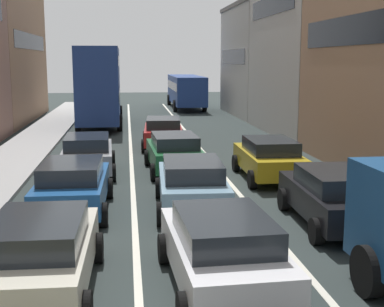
{
  "coord_description": "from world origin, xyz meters",
  "views": [
    {
      "loc": [
        -1.84,
        -3.18,
        4.25
      ],
      "look_at": [
        0.0,
        12.0,
        1.6
      ],
      "focal_mm": 50.33,
      "sensor_mm": 36.0,
      "label": 1
    }
  ],
  "objects_px": {
    "sedan_centre_lane_second": "(222,249)",
    "sedan_left_lane_third": "(73,185)",
    "coupe_centre_lane_fourth": "(174,152)",
    "sedan_left_lane_fourth": "(88,153)",
    "sedan_right_lane_behind_truck": "(334,196)",
    "bus_mid_queue_primary": "(100,82)",
    "bus_far_queue_secondary": "(186,89)",
    "wagon_right_lane_far": "(269,158)",
    "wagon_left_lane_second": "(40,253)",
    "hatchback_centre_lane_third": "(192,183)",
    "sedan_centre_lane_fifth": "(163,132)"
  },
  "relations": [
    {
      "from": "sedan_right_lane_behind_truck",
      "to": "bus_mid_queue_primary",
      "type": "distance_m",
      "value": 24.11
    },
    {
      "from": "sedan_left_lane_third",
      "to": "bus_mid_queue_primary",
      "type": "xyz_separation_m",
      "value": [
        -0.17,
        20.96,
        2.03
      ]
    },
    {
      "from": "wagon_left_lane_second",
      "to": "sedan_centre_lane_fifth",
      "type": "distance_m",
      "value": 16.92
    },
    {
      "from": "sedan_centre_lane_second",
      "to": "bus_far_queue_secondary",
      "type": "distance_m",
      "value": 38.89
    },
    {
      "from": "sedan_centre_lane_second",
      "to": "coupe_centre_lane_fourth",
      "type": "height_order",
      "value": "same"
    },
    {
      "from": "hatchback_centre_lane_third",
      "to": "sedan_right_lane_behind_truck",
      "type": "relative_size",
      "value": 1.01
    },
    {
      "from": "sedan_centre_lane_second",
      "to": "sedan_left_lane_third",
      "type": "xyz_separation_m",
      "value": [
        -3.26,
        5.62,
        0.0
      ]
    },
    {
      "from": "bus_far_queue_secondary",
      "to": "wagon_right_lane_far",
      "type": "bearing_deg",
      "value": 179.8
    },
    {
      "from": "sedan_left_lane_fourth",
      "to": "hatchback_centre_lane_third",
      "type": "bearing_deg",
      "value": -150.64
    },
    {
      "from": "hatchback_centre_lane_third",
      "to": "bus_far_queue_secondary",
      "type": "relative_size",
      "value": 0.42
    },
    {
      "from": "wagon_right_lane_far",
      "to": "bus_mid_queue_primary",
      "type": "xyz_separation_m",
      "value": [
        -6.78,
        17.36,
        2.03
      ]
    },
    {
      "from": "sedan_left_lane_third",
      "to": "wagon_right_lane_far",
      "type": "height_order",
      "value": "same"
    },
    {
      "from": "sedan_left_lane_third",
      "to": "bus_far_queue_secondary",
      "type": "xyz_separation_m",
      "value": [
        6.84,
        33.09,
        0.96
      ]
    },
    {
      "from": "wagon_right_lane_far",
      "to": "bus_mid_queue_primary",
      "type": "relative_size",
      "value": 0.41
    },
    {
      "from": "coupe_centre_lane_fourth",
      "to": "bus_mid_queue_primary",
      "type": "relative_size",
      "value": 0.42
    },
    {
      "from": "hatchback_centre_lane_third",
      "to": "sedan_left_lane_third",
      "type": "relative_size",
      "value": 1.01
    },
    {
      "from": "sedan_left_lane_third",
      "to": "bus_mid_queue_primary",
      "type": "height_order",
      "value": "bus_mid_queue_primary"
    },
    {
      "from": "wagon_left_lane_second",
      "to": "coupe_centre_lane_fourth",
      "type": "distance_m",
      "value": 11.16
    },
    {
      "from": "wagon_left_lane_second",
      "to": "bus_far_queue_secondary",
      "type": "bearing_deg",
      "value": -9.15
    },
    {
      "from": "wagon_left_lane_second",
      "to": "sedan_centre_lane_fifth",
      "type": "xyz_separation_m",
      "value": [
        3.37,
        16.58,
        0.0
      ]
    },
    {
      "from": "sedan_centre_lane_second",
      "to": "bus_far_queue_secondary",
      "type": "height_order",
      "value": "bus_far_queue_secondary"
    },
    {
      "from": "sedan_centre_lane_second",
      "to": "bus_mid_queue_primary",
      "type": "relative_size",
      "value": 0.42
    },
    {
      "from": "hatchback_centre_lane_third",
      "to": "sedan_left_lane_fourth",
      "type": "height_order",
      "value": "same"
    },
    {
      "from": "sedan_left_lane_third",
      "to": "sedan_right_lane_behind_truck",
      "type": "bearing_deg",
      "value": -105.31
    },
    {
      "from": "sedan_centre_lane_second",
      "to": "sedan_left_lane_fourth",
      "type": "relative_size",
      "value": 1.0
    },
    {
      "from": "sedan_centre_lane_second",
      "to": "sedan_right_lane_behind_truck",
      "type": "height_order",
      "value": "same"
    },
    {
      "from": "sedan_left_lane_third",
      "to": "bus_mid_queue_primary",
      "type": "distance_m",
      "value": 21.06
    },
    {
      "from": "sedan_left_lane_fourth",
      "to": "bus_mid_queue_primary",
      "type": "height_order",
      "value": "bus_mid_queue_primary"
    },
    {
      "from": "coupe_centre_lane_fourth",
      "to": "sedan_left_lane_fourth",
      "type": "bearing_deg",
      "value": 86.59
    },
    {
      "from": "sedan_right_lane_behind_truck",
      "to": "bus_mid_queue_primary",
      "type": "bearing_deg",
      "value": 18.6
    },
    {
      "from": "wagon_right_lane_far",
      "to": "hatchback_centre_lane_third",
      "type": "bearing_deg",
      "value": 140.08
    },
    {
      "from": "wagon_right_lane_far",
      "to": "coupe_centre_lane_fourth",
      "type": "bearing_deg",
      "value": 64.61
    },
    {
      "from": "wagon_right_lane_far",
      "to": "wagon_left_lane_second",
      "type": "bearing_deg",
      "value": 144.3
    },
    {
      "from": "sedan_centre_lane_fifth",
      "to": "wagon_left_lane_second",
      "type": "bearing_deg",
      "value": 171.87
    },
    {
      "from": "sedan_centre_lane_fifth",
      "to": "wagon_right_lane_far",
      "type": "bearing_deg",
      "value": -153.0
    },
    {
      "from": "sedan_left_lane_third",
      "to": "bus_far_queue_secondary",
      "type": "relative_size",
      "value": 0.41
    },
    {
      "from": "wagon_right_lane_far",
      "to": "bus_far_queue_secondary",
      "type": "bearing_deg",
      "value": 0.4
    },
    {
      "from": "bus_mid_queue_primary",
      "to": "wagon_left_lane_second",
      "type": "bearing_deg",
      "value": 179.93
    },
    {
      "from": "wagon_left_lane_second",
      "to": "sedan_left_lane_fourth",
      "type": "bearing_deg",
      "value": 0.38
    },
    {
      "from": "bus_far_queue_secondary",
      "to": "sedan_left_lane_third",
      "type": "bearing_deg",
      "value": 168.57
    },
    {
      "from": "sedan_left_lane_third",
      "to": "sedan_centre_lane_fifth",
      "type": "relative_size",
      "value": 0.99
    },
    {
      "from": "sedan_left_lane_fourth",
      "to": "wagon_right_lane_far",
      "type": "relative_size",
      "value": 1.01
    },
    {
      "from": "sedan_centre_lane_second",
      "to": "hatchback_centre_lane_third",
      "type": "bearing_deg",
      "value": -3.51
    },
    {
      "from": "hatchback_centre_lane_third",
      "to": "coupe_centre_lane_fourth",
      "type": "distance_m",
      "value": 5.4
    },
    {
      "from": "hatchback_centre_lane_third",
      "to": "coupe_centre_lane_fourth",
      "type": "relative_size",
      "value": 1.0
    },
    {
      "from": "sedan_centre_lane_second",
      "to": "wagon_right_lane_far",
      "type": "distance_m",
      "value": 9.81
    },
    {
      "from": "hatchback_centre_lane_third",
      "to": "sedan_left_lane_fourth",
      "type": "xyz_separation_m",
      "value": [
        -3.3,
        5.47,
        0.0
      ]
    },
    {
      "from": "hatchback_centre_lane_third",
      "to": "sedan_centre_lane_fifth",
      "type": "bearing_deg",
      "value": 2.79
    },
    {
      "from": "sedan_right_lane_behind_truck",
      "to": "wagon_right_lane_far",
      "type": "xyz_separation_m",
      "value": [
        -0.23,
        5.62,
        0.0
      ]
    },
    {
      "from": "sedan_centre_lane_fifth",
      "to": "sedan_centre_lane_second",
      "type": "bearing_deg",
      "value": -176.77
    }
  ]
}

